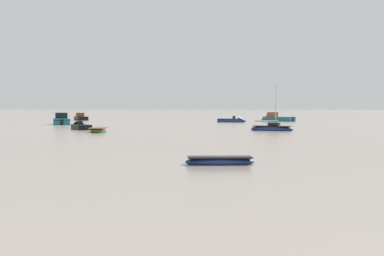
# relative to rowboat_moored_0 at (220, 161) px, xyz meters

# --- Properties ---
(rowboat_moored_0) EXTENTS (3.28, 1.90, 0.49)m
(rowboat_moored_0) POSITION_rel_rowboat_moored_0_xyz_m (0.00, 0.00, 0.00)
(rowboat_moored_0) COLOR navy
(rowboat_moored_0) RESTS_ON ground
(rowboat_moored_1) EXTENTS (2.29, 4.34, 0.65)m
(rowboat_moored_1) POSITION_rel_rowboat_moored_0_xyz_m (-18.24, 30.47, 0.04)
(rowboat_moored_1) COLOR #23602D
(rowboat_moored_1) RESTS_ON ground
(sailboat_moored_0) EXTENTS (4.85, 2.37, 5.22)m
(sailboat_moored_0) POSITION_rel_rowboat_moored_0_xyz_m (-1.94, 38.35, 0.09)
(sailboat_moored_0) COLOR navy
(sailboat_moored_0) RESTS_ON ground
(motorboat_moored_3) EXTENTS (6.42, 4.29, 2.31)m
(motorboat_moored_3) POSITION_rel_rowboat_moored_0_xyz_m (-6.07, 78.66, 0.22)
(motorboat_moored_3) COLOR #197084
(motorboat_moored_3) RESTS_ON ground
(motorboat_moored_4) EXTENTS (4.82, 6.73, 2.44)m
(motorboat_moored_4) POSITION_rel_rowboat_moored_0_xyz_m (-33.62, 54.33, 0.23)
(motorboat_moored_4) COLOR #197084
(motorboat_moored_4) RESTS_ON ground
(motorboat_moored_5) EXTENTS (4.43, 5.37, 1.99)m
(motorboat_moored_5) POSITION_rel_rowboat_moored_0_xyz_m (-41.33, 78.33, 0.17)
(motorboat_moored_5) COLOR black
(motorboat_moored_5) RESTS_ON ground
(motorboat_moored_6) EXTENTS (3.81, 4.36, 1.49)m
(motorboat_moored_6) POSITION_rel_rowboat_moored_0_xyz_m (-23.12, 37.02, 0.07)
(motorboat_moored_6) COLOR black
(motorboat_moored_6) RESTS_ON ground
(motorboat_moored_7) EXTENTS (4.70, 1.99, 1.57)m
(motorboat_moored_7) POSITION_rel_rowboat_moored_0_xyz_m (-11.48, 70.62, 0.08)
(motorboat_moored_7) COLOR navy
(motorboat_moored_7) RESTS_ON ground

